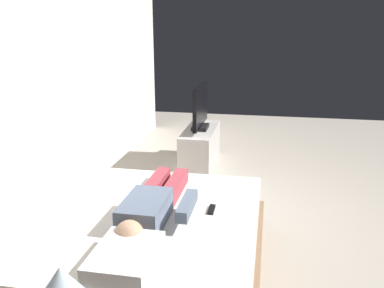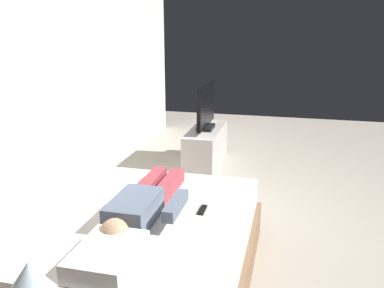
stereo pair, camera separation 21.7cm
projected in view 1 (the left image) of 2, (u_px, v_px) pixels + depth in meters
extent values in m
plane|color=#ADA393|center=(211.00, 224.00, 3.96)|extent=(10.00, 10.00, 0.00)
cube|color=silver|center=(64.00, 70.00, 4.23)|extent=(6.40, 0.10, 2.80)
cube|color=brown|center=(158.00, 265.00, 3.02)|extent=(1.92, 1.50, 0.30)
cube|color=silver|center=(157.00, 232.00, 2.95)|extent=(1.84, 1.42, 0.24)
cube|color=white|center=(125.00, 258.00, 2.29)|extent=(0.48, 0.34, 0.12)
cube|color=slate|center=(145.00, 211.00, 2.80)|extent=(0.48, 0.28, 0.18)
sphere|color=tan|center=(129.00, 235.00, 2.49)|extent=(0.18, 0.18, 0.18)
cube|color=#993842|center=(175.00, 187.00, 3.31)|extent=(0.60, 0.11, 0.11)
cube|color=#993842|center=(155.00, 186.00, 3.34)|extent=(0.60, 0.11, 0.11)
cube|color=slate|center=(187.00, 205.00, 2.80)|extent=(0.40, 0.08, 0.08)
cube|color=black|center=(212.00, 209.00, 3.01)|extent=(0.15, 0.04, 0.02)
cube|color=#B7B2AD|center=(200.00, 147.00, 5.59)|extent=(1.10, 0.40, 0.50)
cube|color=black|center=(200.00, 127.00, 5.51)|extent=(0.32, 0.20, 0.05)
cube|color=black|center=(200.00, 106.00, 5.42)|extent=(0.88, 0.05, 0.54)
cone|color=silver|center=(61.00, 284.00, 1.64)|extent=(0.22, 0.22, 0.16)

